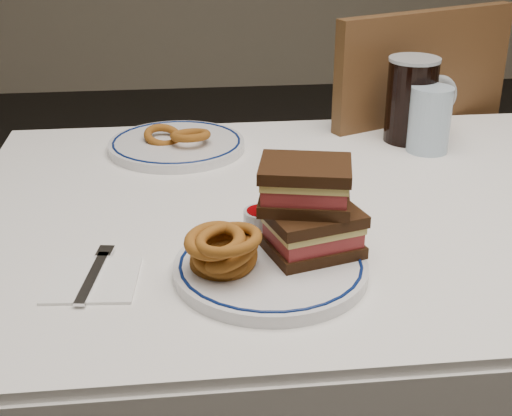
{
  "coord_description": "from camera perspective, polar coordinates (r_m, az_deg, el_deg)",
  "views": [
    {
      "loc": [
        -0.28,
        -1.03,
        1.22
      ],
      "look_at": [
        -0.19,
        -0.22,
        0.85
      ],
      "focal_mm": 50.0,
      "sensor_mm": 36.0,
      "label": 1
    }
  ],
  "objects": [
    {
      "name": "onion_rings_main",
      "position": [
        0.91,
        -2.64,
        -3.35
      ],
      "size": [
        0.1,
        0.12,
        0.08
      ],
      "color": "#6B320E",
      "rests_on": "main_plate"
    },
    {
      "name": "main_plate",
      "position": [
        0.94,
        1.18,
        -4.77
      ],
      "size": [
        0.26,
        0.26,
        0.02
      ],
      "color": "silver",
      "rests_on": "dining_table"
    },
    {
      "name": "water_glass",
      "position": [
        1.4,
        13.72,
        6.88
      ],
      "size": [
        0.08,
        0.08,
        0.13
      ],
      "primitive_type": "cylinder",
      "color": "#A6C1D7",
      "rests_on": "dining_table"
    },
    {
      "name": "far_plate",
      "position": [
        1.39,
        -6.36,
        5.07
      ],
      "size": [
        0.26,
        0.26,
        0.02
      ],
      "color": "silver",
      "rests_on": "dining_table"
    },
    {
      "name": "ketchup_ramekin",
      "position": [
        1.02,
        0.45,
        -0.88
      ],
      "size": [
        0.05,
        0.05,
        0.03
      ],
      "color": "silver",
      "rests_on": "main_plate"
    },
    {
      "name": "napkin_fork",
      "position": [
        0.96,
        -12.9,
        -5.52
      ],
      "size": [
        0.12,
        0.15,
        0.01
      ],
      "color": "white",
      "rests_on": "dining_table"
    },
    {
      "name": "dining_table",
      "position": [
        1.22,
        7.8,
        -3.94
      ],
      "size": [
        1.27,
        0.87,
        0.75
      ],
      "color": "white",
      "rests_on": "floor"
    },
    {
      "name": "onion_rings_far",
      "position": [
        1.38,
        -6.32,
        5.78
      ],
      "size": [
        0.13,
        0.11,
        0.05
      ],
      "color": "#6B320E",
      "rests_on": "far_plate"
    },
    {
      "name": "reuben_sandwich",
      "position": [
        0.95,
        4.26,
        -0.0
      ],
      "size": [
        0.15,
        0.14,
        0.12
      ],
      "color": "black",
      "rests_on": "main_plate"
    },
    {
      "name": "beer_mug",
      "position": [
        1.44,
        12.44,
        8.51
      ],
      "size": [
        0.15,
        0.1,
        0.17
      ],
      "color": "black",
      "rests_on": "dining_table"
    },
    {
      "name": "chair_far",
      "position": [
        1.78,
        9.66,
        1.48
      ],
      "size": [
        0.59,
        0.59,
        0.98
      ],
      "color": "#482F17",
      "rests_on": "floor"
    }
  ]
}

